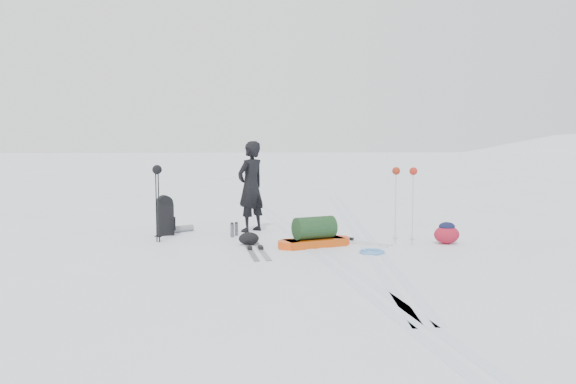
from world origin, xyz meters
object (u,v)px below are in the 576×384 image
Objects in this scene: skier at (251,187)px; expedition_rucksack at (167,216)px; pulk_sled at (314,235)px; ski_poles_black at (157,179)px.

expedition_rucksack is at bearing -35.56° from skier.
skier is 1.30× the size of pulk_sled.
pulk_sled is 1.01× the size of ski_poles_black.
skier is 2.11m from ski_poles_black.
ski_poles_black is (-1.82, -1.04, 0.24)m from skier.
skier is at bearing -10.00° from expedition_rucksack.
pulk_sled is 3.12m from ski_poles_black.
pulk_sled is at bearing -48.11° from expedition_rucksack.
skier reaches higher than ski_poles_black.
skier reaches higher than pulk_sled.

